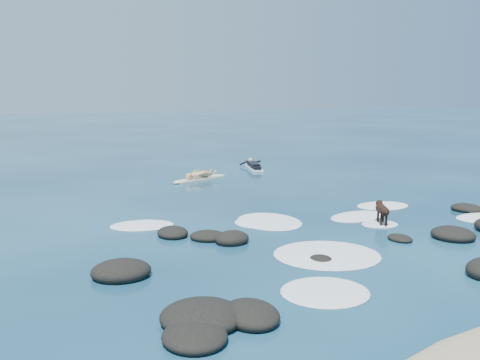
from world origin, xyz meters
name	(u,v)px	position (x,y,z in m)	size (l,w,h in m)	color
ground	(350,231)	(0.00, 0.00, 0.00)	(160.00, 160.00, 0.00)	#0A2642
reef_rocks	(408,253)	(0.08, -2.50, 0.10)	(14.62, 7.24, 0.51)	black
breaking_foam	(369,231)	(0.46, -0.25, 0.01)	(13.74, 7.93, 0.12)	white
standing_surfer_rig	(200,165)	(-1.74, 9.56, 0.67)	(2.76, 1.59, 1.69)	#EFEABF
paddling_surfer_rig	(253,166)	(1.60, 11.83, 0.15)	(1.14, 2.52, 0.43)	white
dog	(382,209)	(1.20, 0.27, 0.46)	(0.52, 1.06, 0.70)	black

